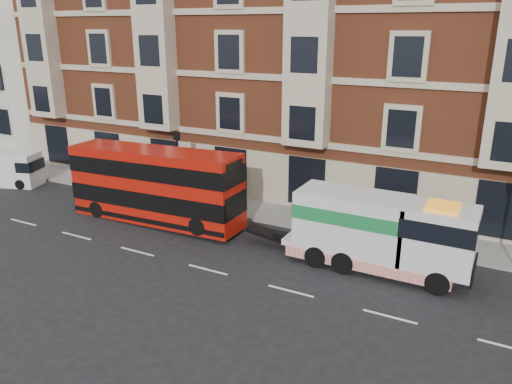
# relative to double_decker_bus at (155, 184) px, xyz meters

# --- Properties ---
(ground) EXTENTS (120.00, 120.00, 0.00)m
(ground) POSITION_rel_double_decker_bus_xyz_m (5.60, -3.53, -2.15)
(ground) COLOR black
(ground) RESTS_ON ground
(sidewalk) EXTENTS (90.00, 3.00, 0.15)m
(sidewalk) POSITION_rel_double_decker_bus_xyz_m (5.60, 3.97, -2.07)
(sidewalk) COLOR slate
(sidewalk) RESTS_ON ground
(victorian_terrace) EXTENTS (45.00, 12.00, 20.40)m
(victorian_terrace) POSITION_rel_double_decker_bus_xyz_m (6.10, 11.47, 7.92)
(victorian_terrace) COLOR brown
(victorian_terrace) RESTS_ON ground
(cream_block) EXTENTS (16.00, 10.00, 16.80)m
(cream_block) POSITION_rel_double_decker_bus_xyz_m (-24.40, 10.47, 6.19)
(cream_block) COLOR beige
(cream_block) RESTS_ON ground
(lamp_post_west) EXTENTS (0.35, 0.15, 4.35)m
(lamp_post_west) POSITION_rel_double_decker_bus_xyz_m (-0.40, 2.67, 0.53)
(lamp_post_west) COLOR black
(lamp_post_west) RESTS_ON sidewalk
(double_decker_bus) EXTENTS (10.02, 2.30, 4.05)m
(double_decker_bus) POSITION_rel_double_decker_bus_xyz_m (0.00, 0.00, 0.00)
(double_decker_bus) COLOR #AC1309
(double_decker_bus) RESTS_ON ground
(tow_truck) EXTENTS (8.02, 2.37, 3.34)m
(tow_truck) POSITION_rel_double_decker_bus_xyz_m (12.05, -0.00, -0.38)
(tow_truck) COLOR silver
(tow_truck) RESTS_ON ground
(box_van) EXTENTS (4.62, 2.96, 2.24)m
(box_van) POSITION_rel_double_decker_bus_xyz_m (-13.13, 0.71, -1.05)
(box_van) COLOR silver
(box_van) RESTS_ON ground
(pedestrian) EXTENTS (0.78, 0.65, 1.84)m
(pedestrian) POSITION_rel_double_decker_bus_xyz_m (-9.60, 4.18, -1.08)
(pedestrian) COLOR black
(pedestrian) RESTS_ON sidewalk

